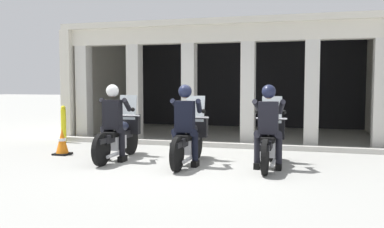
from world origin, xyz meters
TOP-DOWN VIEW (x-y plane):
  - ground_plane at (0.00, 3.00)m, footprint 80.00×80.00m
  - station_building at (0.00, 5.32)m, footprint 8.97×5.37m
  - kerb_strip at (0.00, 2.19)m, footprint 8.47×0.24m
  - motorcycle_left at (-1.57, 0.04)m, footprint 0.62×2.04m
  - police_officer_left at (-1.57, -0.25)m, footprint 0.63×0.61m
  - motorcycle_center at (0.00, -0.06)m, footprint 0.62×2.04m
  - police_officer_center at (0.00, -0.34)m, footprint 0.63×0.61m
  - motorcycle_right at (1.58, 0.07)m, footprint 0.62×2.04m
  - police_officer_right at (1.57, -0.21)m, footprint 0.63×0.61m
  - traffic_cone_flank at (-3.04, 0.15)m, footprint 0.34×0.34m
  - bollard_kerbside at (-4.12, 1.89)m, footprint 0.14×0.14m

SIDE VIEW (x-z plane):
  - ground_plane at x=0.00m, z-range 0.00..0.00m
  - kerb_strip at x=0.00m, z-range 0.00..0.12m
  - traffic_cone_flank at x=-3.04m, z-range -0.01..0.58m
  - bollard_kerbside at x=-4.12m, z-range 0.00..1.00m
  - motorcycle_left at x=-1.57m, z-range -0.17..1.17m
  - motorcycle_center at x=0.00m, z-range -0.17..1.17m
  - motorcycle_right at x=1.58m, z-range -0.17..1.17m
  - police_officer_left at x=-1.57m, z-range 0.15..1.73m
  - police_officer_center at x=0.00m, z-range 0.15..1.73m
  - police_officer_right at x=1.57m, z-range 0.15..1.73m
  - station_building at x=0.00m, z-range 0.42..3.68m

